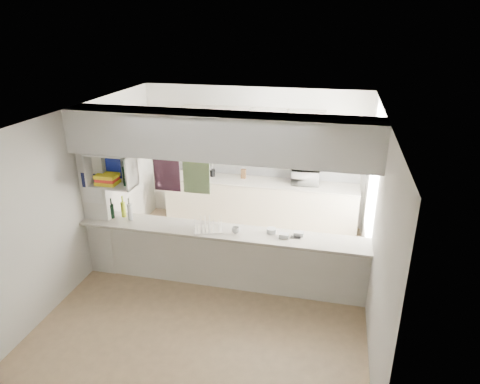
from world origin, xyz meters
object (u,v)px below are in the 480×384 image
(microwave, at_px, (305,177))
(wine_bottles, at_px, (122,210))
(bowl, at_px, (303,168))
(dish_rack, at_px, (208,224))

(microwave, height_order, wine_bottles, wine_bottles)
(microwave, relative_size, bowl, 2.12)
(wine_bottles, bearing_deg, microwave, 39.18)
(microwave, distance_m, wine_bottles, 3.31)
(dish_rack, bearing_deg, wine_bottles, 158.07)
(microwave, height_order, dish_rack, microwave)
(dish_rack, relative_size, wine_bottles, 1.31)
(microwave, bearing_deg, dish_rack, 58.70)
(bowl, xyz_separation_m, dish_rack, (-1.14, -2.16, -0.22))
(microwave, xyz_separation_m, dish_rack, (-1.19, -2.16, -0.05))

